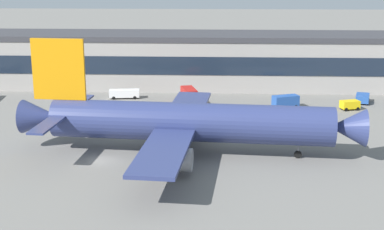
{
  "coord_description": "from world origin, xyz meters",
  "views": [
    {
      "loc": [
        16.75,
        -76.26,
        27.52
      ],
      "look_at": [
        13.05,
        7.66,
        5.0
      ],
      "focal_mm": 51.98,
      "sensor_mm": 36.0,
      "label": 1
    }
  ],
  "objects_px": {
    "stair_truck": "(189,96)",
    "belt_loader": "(125,93)",
    "crew_van": "(285,101)",
    "pushback_tractor": "(363,98)",
    "airliner": "(185,122)",
    "baggage_tug": "(350,104)"
  },
  "relations": [
    {
      "from": "stair_truck",
      "to": "baggage_tug",
      "type": "distance_m",
      "value": 32.23
    },
    {
      "from": "pushback_tractor",
      "to": "crew_van",
      "type": "bearing_deg",
      "value": -162.72
    },
    {
      "from": "airliner",
      "to": "crew_van",
      "type": "height_order",
      "value": "airliner"
    },
    {
      "from": "stair_truck",
      "to": "crew_van",
      "type": "relative_size",
      "value": 1.14
    },
    {
      "from": "stair_truck",
      "to": "belt_loader",
      "type": "distance_m",
      "value": 15.05
    },
    {
      "from": "crew_van",
      "to": "baggage_tug",
      "type": "bearing_deg",
      "value": -3.71
    },
    {
      "from": "airliner",
      "to": "pushback_tractor",
      "type": "distance_m",
      "value": 49.05
    },
    {
      "from": "belt_loader",
      "to": "pushback_tractor",
      "type": "height_order",
      "value": "belt_loader"
    },
    {
      "from": "belt_loader",
      "to": "baggage_tug",
      "type": "xyz_separation_m",
      "value": [
        46.17,
        -7.69,
        -0.07
      ]
    },
    {
      "from": "belt_loader",
      "to": "baggage_tug",
      "type": "relative_size",
      "value": 1.64
    },
    {
      "from": "crew_van",
      "to": "pushback_tractor",
      "type": "bearing_deg",
      "value": 17.28
    },
    {
      "from": "crew_van",
      "to": "baggage_tug",
      "type": "xyz_separation_m",
      "value": [
        12.75,
        -0.83,
        -0.37
      ]
    },
    {
      "from": "crew_van",
      "to": "belt_loader",
      "type": "bearing_deg",
      "value": 168.39
    },
    {
      "from": "pushback_tractor",
      "to": "airliner",
      "type": "bearing_deg",
      "value": -135.91
    },
    {
      "from": "belt_loader",
      "to": "baggage_tug",
      "type": "bearing_deg",
      "value": -9.46
    },
    {
      "from": "airliner",
      "to": "stair_truck",
      "type": "xyz_separation_m",
      "value": [
        -0.94,
        30.34,
        -2.98
      ]
    },
    {
      "from": "airliner",
      "to": "belt_loader",
      "type": "xyz_separation_m",
      "value": [
        -14.98,
        35.7,
        -3.8
      ]
    },
    {
      "from": "belt_loader",
      "to": "crew_van",
      "type": "xyz_separation_m",
      "value": [
        33.43,
        -6.86,
        0.31
      ]
    },
    {
      "from": "airliner",
      "to": "baggage_tug",
      "type": "xyz_separation_m",
      "value": [
        31.19,
        28.01,
        -3.87
      ]
    },
    {
      "from": "airliner",
      "to": "stair_truck",
      "type": "bearing_deg",
      "value": 91.78
    },
    {
      "from": "belt_loader",
      "to": "pushback_tractor",
      "type": "distance_m",
      "value": 50.12
    },
    {
      "from": "airliner",
      "to": "pushback_tractor",
      "type": "xyz_separation_m",
      "value": [
        35.12,
        34.02,
        -3.91
      ]
    }
  ]
}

